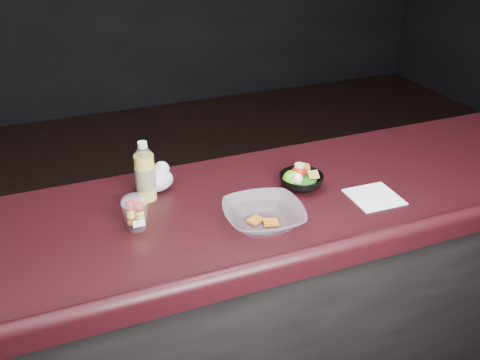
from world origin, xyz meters
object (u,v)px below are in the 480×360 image
object	(u,v)px
fruit_cup	(135,211)
green_apple	(293,180)
lemonade_bottle	(145,175)
takeout_bowl	(264,216)
snack_bowl	(301,180)

from	to	relation	value
fruit_cup	green_apple	size ratio (longest dim) A/B	1.54
lemonade_bottle	green_apple	world-z (taller)	lemonade_bottle
lemonade_bottle	green_apple	bearing A→B (deg)	-13.97
fruit_cup	takeout_bowl	xyz separation A→B (m)	(0.37, -0.13, -0.03)
fruit_cup	green_apple	distance (m)	0.56
green_apple	snack_bowl	bearing A→B (deg)	-6.72
snack_bowl	takeout_bowl	world-z (taller)	snack_bowl
fruit_cup	snack_bowl	bearing A→B (deg)	4.05
lemonade_bottle	snack_bowl	distance (m)	0.53
lemonade_bottle	snack_bowl	xyz separation A→B (m)	(0.51, -0.12, -0.06)
fruit_cup	takeout_bowl	bearing A→B (deg)	-18.98
lemonade_bottle	snack_bowl	world-z (taller)	lemonade_bottle
snack_bowl	takeout_bowl	size ratio (longest dim) A/B	0.65
fruit_cup	takeout_bowl	distance (m)	0.39
fruit_cup	green_apple	xyz separation A→B (m)	(0.56, 0.04, -0.03)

